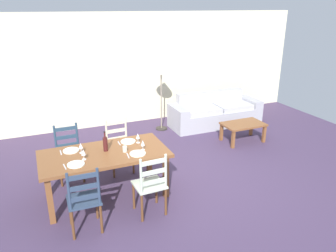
# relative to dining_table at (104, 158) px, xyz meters

# --- Properties ---
(ground_plane) EXTENTS (9.60, 9.60, 0.02)m
(ground_plane) POSITION_rel_dining_table_xyz_m (1.30, -0.02, -0.67)
(ground_plane) COLOR #463553
(wall_far) EXTENTS (9.60, 0.16, 2.70)m
(wall_far) POSITION_rel_dining_table_xyz_m (1.30, 3.28, 0.69)
(wall_far) COLOR beige
(wall_far) RESTS_ON ground_plane
(dining_table) EXTENTS (1.90, 0.96, 0.75)m
(dining_table) POSITION_rel_dining_table_xyz_m (0.00, 0.00, 0.00)
(dining_table) COLOR brown
(dining_table) RESTS_ON ground_plane
(dining_chair_near_left) EXTENTS (0.43, 0.41, 0.96)m
(dining_chair_near_left) POSITION_rel_dining_table_xyz_m (-0.44, -0.74, -0.19)
(dining_chair_near_left) COLOR #2F4159
(dining_chair_near_left) RESTS_ON ground_plane
(dining_chair_near_right) EXTENTS (0.43, 0.41, 0.96)m
(dining_chair_near_right) POSITION_rel_dining_table_xyz_m (0.48, -0.72, -0.19)
(dining_chair_near_right) COLOR beige
(dining_chair_near_right) RESTS_ON ground_plane
(dining_chair_far_left) EXTENTS (0.42, 0.40, 0.96)m
(dining_chair_far_left) POSITION_rel_dining_table_xyz_m (-0.44, 0.79, -0.19)
(dining_chair_far_left) COLOR #2A4359
(dining_chair_far_left) RESTS_ON ground_plane
(dining_chair_far_right) EXTENTS (0.44, 0.42, 0.96)m
(dining_chair_far_right) POSITION_rel_dining_table_xyz_m (0.42, 0.75, -0.19)
(dining_chair_far_right) COLOR beige
(dining_chair_far_right) RESTS_ON ground_plane
(dinner_plate_near_left) EXTENTS (0.24, 0.24, 0.02)m
(dinner_plate_near_left) POSITION_rel_dining_table_xyz_m (-0.45, -0.25, 0.10)
(dinner_plate_near_left) COLOR white
(dinner_plate_near_left) RESTS_ON dining_table
(fork_near_left) EXTENTS (0.03, 0.17, 0.01)m
(fork_near_left) POSITION_rel_dining_table_xyz_m (-0.60, -0.25, 0.09)
(fork_near_left) COLOR silver
(fork_near_left) RESTS_ON dining_table
(dinner_plate_near_right) EXTENTS (0.24, 0.24, 0.02)m
(dinner_plate_near_right) POSITION_rel_dining_table_xyz_m (0.45, -0.25, 0.10)
(dinner_plate_near_right) COLOR white
(dinner_plate_near_right) RESTS_ON dining_table
(fork_near_right) EXTENTS (0.03, 0.17, 0.01)m
(fork_near_right) POSITION_rel_dining_table_xyz_m (0.30, -0.25, 0.09)
(fork_near_right) COLOR silver
(fork_near_right) RESTS_ON dining_table
(dinner_plate_far_left) EXTENTS (0.24, 0.24, 0.02)m
(dinner_plate_far_left) POSITION_rel_dining_table_xyz_m (-0.45, 0.25, 0.10)
(dinner_plate_far_left) COLOR white
(dinner_plate_far_left) RESTS_ON dining_table
(fork_far_left) EXTENTS (0.02, 0.17, 0.01)m
(fork_far_left) POSITION_rel_dining_table_xyz_m (-0.60, 0.25, 0.09)
(fork_far_left) COLOR silver
(fork_far_left) RESTS_ON dining_table
(dinner_plate_far_right) EXTENTS (0.24, 0.24, 0.02)m
(dinner_plate_far_right) POSITION_rel_dining_table_xyz_m (0.45, 0.25, 0.10)
(dinner_plate_far_right) COLOR white
(dinner_plate_far_right) RESTS_ON dining_table
(fork_far_right) EXTENTS (0.02, 0.17, 0.01)m
(fork_far_right) POSITION_rel_dining_table_xyz_m (0.30, 0.25, 0.09)
(fork_far_right) COLOR silver
(fork_far_right) RESTS_ON dining_table
(wine_bottle) EXTENTS (0.07, 0.07, 0.32)m
(wine_bottle) POSITION_rel_dining_table_xyz_m (0.04, 0.05, 0.20)
(wine_bottle) COLOR #471919
(wine_bottle) RESTS_ON dining_table
(wine_glass_near_left) EXTENTS (0.06, 0.06, 0.16)m
(wine_glass_near_left) POSITION_rel_dining_table_xyz_m (-0.32, -0.12, 0.20)
(wine_glass_near_left) COLOR white
(wine_glass_near_left) RESTS_ON dining_table
(wine_glass_near_right) EXTENTS (0.06, 0.06, 0.16)m
(wine_glass_near_right) POSITION_rel_dining_table_xyz_m (0.57, -0.14, 0.20)
(wine_glass_near_right) COLOR white
(wine_glass_near_right) RESTS_ON dining_table
(wine_glass_far_left) EXTENTS (0.06, 0.06, 0.16)m
(wine_glass_far_left) POSITION_rel_dining_table_xyz_m (-0.32, 0.12, 0.20)
(wine_glass_far_left) COLOR white
(wine_glass_far_left) RESTS_ON dining_table
(wine_glass_far_right) EXTENTS (0.06, 0.06, 0.16)m
(wine_glass_far_right) POSITION_rel_dining_table_xyz_m (0.59, 0.15, 0.20)
(wine_glass_far_right) COLOR white
(wine_glass_far_right) RESTS_ON dining_table
(coffee_cup_primary) EXTENTS (0.07, 0.07, 0.09)m
(coffee_cup_primary) POSITION_rel_dining_table_xyz_m (0.30, -0.10, 0.13)
(coffee_cup_primary) COLOR beige
(coffee_cup_primary) RESTS_ON dining_table
(couch) EXTENTS (2.29, 0.82, 0.80)m
(couch) POSITION_rel_dining_table_xyz_m (3.25, 2.22, -0.37)
(couch) COLOR #AAAAB1
(couch) RESTS_ON ground_plane
(coffee_table) EXTENTS (0.90, 0.56, 0.42)m
(coffee_table) POSITION_rel_dining_table_xyz_m (3.26, 1.01, -0.31)
(coffee_table) COLOR brown
(coffee_table) RESTS_ON ground_plane
(standing_lamp) EXTENTS (0.40, 0.40, 1.64)m
(standing_lamp) POSITION_rel_dining_table_xyz_m (1.90, 2.41, 0.75)
(standing_lamp) COLOR #332D28
(standing_lamp) RESTS_ON ground_plane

